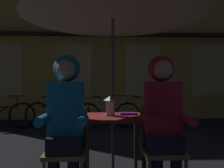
# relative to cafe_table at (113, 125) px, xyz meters

# --- Properties ---
(cafe_table) EXTENTS (0.72, 0.72, 0.74)m
(cafe_table) POSITION_rel_cafe_table_xyz_m (0.00, 0.00, 0.00)
(cafe_table) COLOR maroon
(cafe_table) RESTS_ON ground_plane
(patio_umbrella) EXTENTS (2.10, 2.10, 2.31)m
(patio_umbrella) POSITION_rel_cafe_table_xyz_m (0.00, 0.00, 1.42)
(patio_umbrella) COLOR #4C4C51
(patio_umbrella) RESTS_ON ground_plane
(lantern) EXTENTS (0.11, 0.11, 0.23)m
(lantern) POSITION_rel_cafe_table_xyz_m (-0.03, 0.01, 0.22)
(lantern) COLOR white
(lantern) RESTS_ON cafe_table
(chair_left) EXTENTS (0.40, 0.40, 0.87)m
(chair_left) POSITION_rel_cafe_table_xyz_m (-0.48, -0.37, -0.15)
(chair_left) COLOR olive
(chair_left) RESTS_ON ground_plane
(chair_right) EXTENTS (0.40, 0.40, 0.87)m
(chair_right) POSITION_rel_cafe_table_xyz_m (0.48, -0.37, -0.15)
(chair_right) COLOR olive
(chair_right) RESTS_ON ground_plane
(person_left_hooded) EXTENTS (0.45, 0.56, 1.40)m
(person_left_hooded) POSITION_rel_cafe_table_xyz_m (-0.48, -0.43, 0.21)
(person_left_hooded) COLOR black
(person_left_hooded) RESTS_ON ground_plane
(person_right_hooded) EXTENTS (0.45, 0.56, 1.40)m
(person_right_hooded) POSITION_rel_cafe_table_xyz_m (0.48, -0.43, 0.21)
(person_right_hooded) COLOR black
(person_right_hooded) RESTS_ON ground_plane
(shopfront_building) EXTENTS (10.00, 0.93, 6.20)m
(shopfront_building) POSITION_rel_cafe_table_xyz_m (0.09, 5.40, 2.45)
(shopfront_building) COLOR gold
(shopfront_building) RESTS_ON ground_plane
(bicycle_nearest) EXTENTS (1.68, 0.24, 0.84)m
(bicycle_nearest) POSITION_rel_cafe_table_xyz_m (-2.65, 3.42, -0.29)
(bicycle_nearest) COLOR black
(bicycle_nearest) RESTS_ON ground_plane
(bicycle_second) EXTENTS (1.68, 0.08, 0.84)m
(bicycle_second) POSITION_rel_cafe_table_xyz_m (-1.26, 3.57, -0.29)
(bicycle_second) COLOR black
(bicycle_second) RESTS_ON ground_plane
(bicycle_third) EXTENTS (1.68, 0.15, 0.84)m
(bicycle_third) POSITION_rel_cafe_table_xyz_m (0.02, 3.36, -0.29)
(bicycle_third) COLOR black
(bicycle_third) RESTS_ON ground_plane
(bicycle_fourth) EXTENTS (1.64, 0.45, 0.84)m
(bicycle_fourth) POSITION_rel_cafe_table_xyz_m (1.03, 3.30, -0.29)
(bicycle_fourth) COLOR black
(bicycle_fourth) RESTS_ON ground_plane
(book) EXTENTS (0.20, 0.14, 0.02)m
(book) POSITION_rel_cafe_table_xyz_m (0.19, 0.11, 0.11)
(book) COLOR #661E7A
(book) RESTS_ON cafe_table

